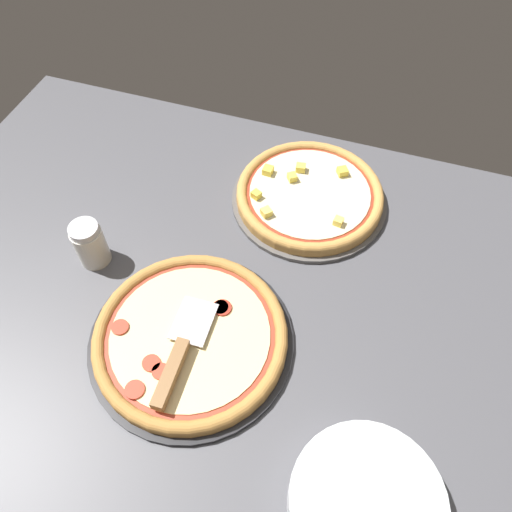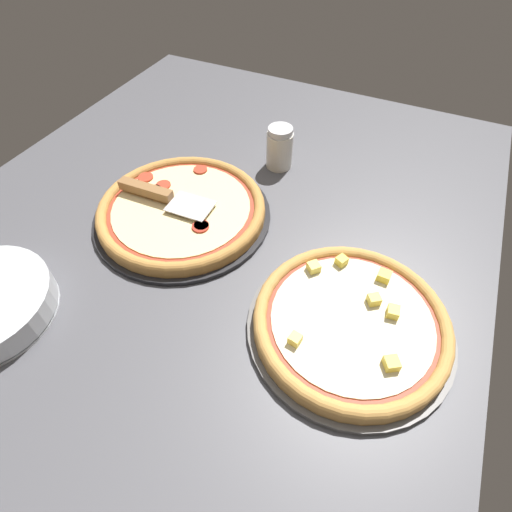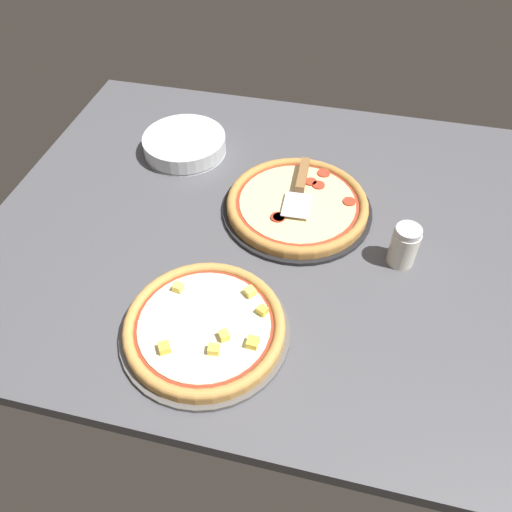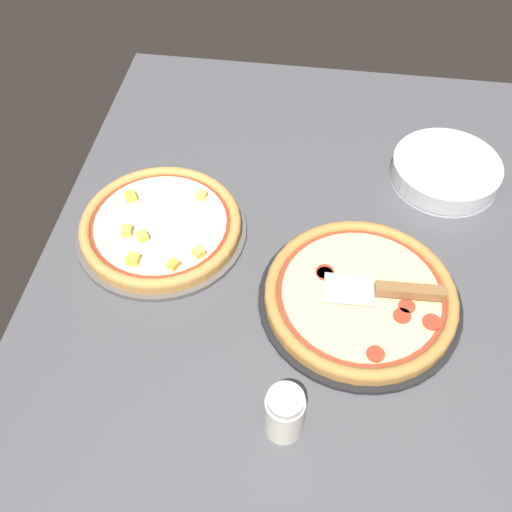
{
  "view_description": "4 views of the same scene",
  "coord_description": "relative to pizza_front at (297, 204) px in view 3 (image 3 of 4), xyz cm",
  "views": [
    {
      "loc": [
        21.5,
        -39.99,
        82.3
      ],
      "look_at": [
        3.75,
        13.64,
        3.0
      ],
      "focal_mm": 35.0,
      "sensor_mm": 36.0,
      "label": 1
    },
    {
      "loc": [
        47.33,
        34.28,
        57.57
      ],
      "look_at": [
        3.75,
        13.64,
        3.0
      ],
      "focal_mm": 28.0,
      "sensor_mm": 36.0,
      "label": 2
    },
    {
      "loc": [
        -13.07,
        84.88,
        83.77
      ],
      "look_at": [
        3.75,
        13.64,
        3.0
      ],
      "focal_mm": 35.0,
      "sensor_mm": 36.0,
      "label": 3
    },
    {
      "loc": [
        -65.73,
        3.93,
        89.85
      ],
      "look_at": [
        3.75,
        13.64,
        3.0
      ],
      "focal_mm": 42.0,
      "sensor_mm": 36.0,
      "label": 4
    }
  ],
  "objects": [
    {
      "name": "ground_plane",
      "position": [
        1.97,
        6.09,
        -4.11
      ],
      "size": [
        141.09,
        110.42,
        3.6
      ],
      "primitive_type": "cube",
      "color": "#4C4C51"
    },
    {
      "name": "pizza_pan_front",
      "position": [
        0.01,
        0.01,
        -1.81
      ],
      "size": [
        36.77,
        36.77,
        1.0
      ],
      "primitive_type": "cylinder",
      "color": "black",
      "rests_on": "ground_plane"
    },
    {
      "name": "pizza_front",
      "position": [
        0.0,
        0.0,
        0.0
      ],
      "size": [
        34.57,
        34.57,
        2.73
      ],
      "color": "#B77F3D",
      "rests_on": "pizza_pan_front"
    },
    {
      "name": "pizza_pan_back",
      "position": [
        11.42,
        39.44,
        -1.81
      ],
      "size": [
        33.77,
        33.77,
        1.0
      ],
      "primitive_type": "cylinder",
      "color": "#565451",
      "rests_on": "ground_plane"
    },
    {
      "name": "pizza_back",
      "position": [
        11.39,
        39.44,
        0.09
      ],
      "size": [
        31.75,
        31.75,
        3.67
      ],
      "color": "#C68E47",
      "rests_on": "pizza_pan_back"
    },
    {
      "name": "serving_spatula",
      "position": [
        0.18,
        -6.08,
        2.24
      ],
      "size": [
        6.83,
        21.13,
        2.0
      ],
      "color": "silver",
      "rests_on": "pizza_front"
    },
    {
      "name": "plate_stack",
      "position": [
        34.64,
        -16.85,
        0.14
      ],
      "size": [
        22.74,
        22.74,
        4.9
      ],
      "color": "silver",
      "rests_on": "ground_plane"
    },
    {
      "name": "parmesan_shaker",
      "position": [
        -25.39,
        11.05,
        2.61
      ],
      "size": [
        6.11,
        6.11,
        10.02
      ],
      "color": "silver",
      "rests_on": "ground_plane"
    }
  ]
}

